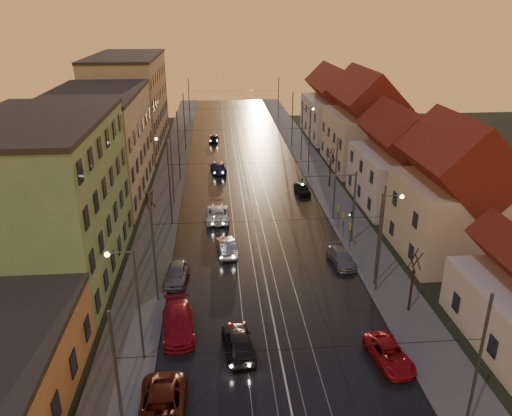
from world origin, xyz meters
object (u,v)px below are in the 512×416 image
object	(u,v)px
traffic_light_mast	(344,199)
parked_right_1	(341,257)
street_lamp_2	(169,163)
parked_left_1	(161,410)
parked_right_2	(302,188)
driving_car_1	(227,247)
parked_right_0	(389,354)
driving_car_0	(238,342)
street_lamp_0	(133,295)
street_lamp_1	(383,231)
parked_left_3	(176,273)
driving_car_2	(218,214)
driving_car_3	(218,168)
driving_car_4	(214,138)
street_lamp_3	(304,129)
parked_left_2	(178,323)

from	to	relation	value
traffic_light_mast	parked_right_1	xyz separation A→B (m)	(-1.00, -4.12, -3.98)
street_lamp_2	parked_left_1	distance (m)	33.54
street_lamp_2	parked_right_2	size ratio (longest dim) A/B	2.17
driving_car_1	parked_right_0	bearing A→B (deg)	114.58
driving_car_0	street_lamp_0	bearing A→B (deg)	-4.20
driving_car_1	parked_right_0	size ratio (longest dim) A/B	0.97
parked_right_0	parked_right_2	distance (m)	31.61
traffic_light_mast	driving_car_0	world-z (taller)	traffic_light_mast
traffic_light_mast	driving_car_1	distance (m)	11.79
street_lamp_1	driving_car_0	world-z (taller)	street_lamp_1
parked_left_1	parked_left_3	world-z (taller)	parked_left_1
street_lamp_0	parked_right_0	distance (m)	16.56
parked_left_1	parked_right_0	xyz separation A→B (m)	(14.00, 3.75, -0.16)
street_lamp_0	driving_car_1	bearing A→B (deg)	67.54
street_lamp_0	parked_left_3	bearing A→B (deg)	80.05
driving_car_2	parked_left_3	xyz separation A→B (m)	(-3.54, -12.66, 0.02)
driving_car_1	parked_right_1	bearing A→B (deg)	157.70
street_lamp_2	street_lamp_1	bearing A→B (deg)	-47.68
driving_car_3	parked_right_0	distance (m)	42.24
driving_car_4	parked_right_1	bearing A→B (deg)	108.61
traffic_light_mast	parked_right_0	bearing A→B (deg)	-93.81
street_lamp_2	driving_car_1	world-z (taller)	street_lamp_2
parked_left_3	parked_right_1	bearing A→B (deg)	13.70
street_lamp_3	driving_car_2	xyz separation A→B (m)	(-12.91, -21.34, -4.16)
driving_car_1	driving_car_2	bearing A→B (deg)	-91.52
traffic_light_mast	driving_car_3	xyz separation A→B (m)	(-11.50, 23.49, -3.92)
street_lamp_2	parked_left_2	distance (m)	25.59
street_lamp_3	driving_car_0	distance (m)	45.42
parked_right_1	parked_right_2	distance (m)	18.26
street_lamp_2	driving_car_3	size ratio (longest dim) A/B	1.70
street_lamp_2	street_lamp_3	distance (m)	24.24
driving_car_4	parked_left_2	size ratio (longest dim) A/B	0.70
street_lamp_3	parked_left_2	size ratio (longest dim) A/B	1.51
driving_car_3	parked_left_2	world-z (taller)	parked_left_2
driving_car_0	driving_car_1	bearing A→B (deg)	-95.71
street_lamp_2	parked_right_2	bearing A→B (deg)	7.76
parked_left_1	street_lamp_0	bearing A→B (deg)	109.95
parked_right_0	street_lamp_2	bearing A→B (deg)	110.73
street_lamp_0	traffic_light_mast	size ratio (longest dim) A/B	1.11
street_lamp_3	parked_right_0	xyz separation A→B (m)	(-2.27, -45.47, -4.27)
driving_car_3	parked_right_0	xyz separation A→B (m)	(10.33, -40.96, -0.07)
street_lamp_2	driving_car_4	distance (m)	29.29
driving_car_0	driving_car_2	bearing A→B (deg)	-94.28
driving_car_2	driving_car_4	xyz separation A→B (m)	(-0.27, 33.88, -0.09)
street_lamp_2	driving_car_2	bearing A→B (deg)	-45.24
street_lamp_2	driving_car_0	world-z (taller)	street_lamp_2
parked_right_0	parked_right_2	size ratio (longest dim) A/B	1.20
driving_car_4	parked_left_2	distance (m)	53.76
street_lamp_0	parked_right_0	bearing A→B (deg)	-5.29
street_lamp_1	street_lamp_0	bearing A→B (deg)	-156.28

